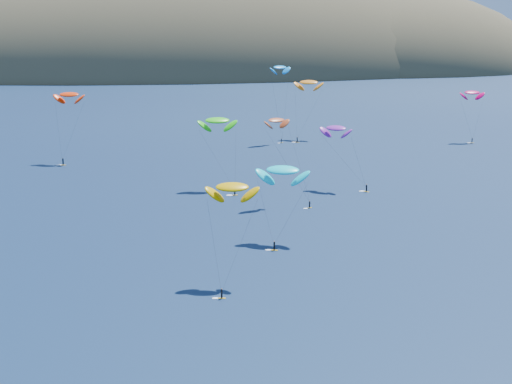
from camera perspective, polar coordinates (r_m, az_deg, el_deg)
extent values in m
ellipsoid|color=#3D3526|center=(620.20, -6.17, 8.63)|extent=(600.00, 300.00, 210.00)
ellipsoid|color=#3D3526|center=(630.01, 8.80, 8.93)|extent=(320.00, 220.00, 156.00)
ellipsoid|color=#3D3526|center=(712.09, 17.14, 9.39)|extent=(240.00, 180.00, 84.00)
cube|color=gold|center=(220.38, -15.16, 2.09)|extent=(1.73, 0.95, 0.09)
cylinder|color=black|center=(220.17, -15.18, 2.36)|extent=(0.39, 0.39, 1.78)
sphere|color=#8C6047|center=(219.98, -15.20, 2.62)|extent=(0.30, 0.30, 0.30)
ellipsoid|color=#EE2C03|center=(224.33, -14.73, 7.55)|extent=(10.08, 6.79, 5.15)
cube|color=gold|center=(113.58, -2.76, -8.49)|extent=(1.29, 0.57, 0.07)
cylinder|color=black|center=(113.28, -2.76, -8.12)|extent=(0.29, 0.29, 1.34)
sphere|color=#8C6047|center=(112.99, -2.77, -7.76)|extent=(0.22, 0.22, 0.22)
ellipsoid|color=#CE9C00|center=(117.21, -1.91, 0.40)|extent=(8.97, 5.31, 4.70)
cube|color=gold|center=(176.97, -1.71, -0.25)|extent=(1.62, 0.56, 0.09)
cylinder|color=black|center=(176.73, -1.71, 0.06)|extent=(0.37, 0.37, 1.71)
sphere|color=#8C6047|center=(176.50, -1.71, 0.37)|extent=(0.29, 0.29, 0.29)
ellipsoid|color=#26D813|center=(183.17, -3.11, 5.74)|extent=(9.81, 5.01, 5.34)
cube|color=gold|center=(250.91, 2.04, 3.96)|extent=(1.27, 0.85, 0.07)
cylinder|color=black|center=(250.78, 2.04, 4.13)|extent=(0.29, 0.29, 1.32)
sphere|color=#8C6047|center=(250.65, 2.05, 4.30)|extent=(0.22, 0.22, 0.22)
ellipsoid|color=#0B8AE4|center=(251.58, 1.94, 9.94)|extent=(8.88, 6.84, 4.49)
cube|color=gold|center=(135.75, 1.47, -4.68)|extent=(1.43, 0.86, 0.08)
cylinder|color=black|center=(135.48, 1.47, -4.33)|extent=(0.32, 0.32, 1.47)
sphere|color=#8C6047|center=(135.21, 1.47, -3.99)|extent=(0.25, 0.25, 0.25)
ellipsoid|color=#00CDDB|center=(139.56, 2.15, 1.77)|extent=(11.08, 7.94, 5.62)
cube|color=gold|center=(182.55, 8.82, 0.03)|extent=(1.45, 1.25, 0.08)
cylinder|color=black|center=(182.33, 8.83, 0.31)|extent=(0.35, 0.35, 1.59)
sphere|color=#8C6047|center=(182.12, 8.85, 0.59)|extent=(0.27, 0.27, 0.27)
ellipsoid|color=purple|center=(183.68, 6.42, 5.10)|extent=(8.88, 8.04, 4.60)
cube|color=gold|center=(261.86, 16.89, 3.78)|extent=(1.42, 0.50, 0.08)
cylinder|color=black|center=(261.72, 16.90, 3.97)|extent=(0.33, 0.33, 1.49)
sphere|color=#8C6047|center=(261.58, 16.91, 4.16)|extent=(0.25, 0.25, 0.25)
ellipsoid|color=#CF0054|center=(264.36, 16.91, 7.62)|extent=(8.79, 4.56, 4.76)
cube|color=gold|center=(165.66, 4.30, -1.28)|extent=(1.35, 0.86, 0.07)
cylinder|color=black|center=(165.45, 4.31, -1.00)|extent=(0.31, 0.31, 1.40)
sphere|color=#8C6047|center=(165.24, 4.31, -0.73)|extent=(0.23, 0.23, 0.23)
ellipsoid|color=#B14722|center=(166.47, 1.65, 5.76)|extent=(7.21, 5.35, 3.65)
cube|color=gold|center=(251.95, 3.31, 3.99)|extent=(1.56, 1.04, 0.08)
cylinder|color=black|center=(251.79, 3.32, 4.20)|extent=(0.36, 0.36, 1.62)
sphere|color=#8C6047|center=(251.64, 3.32, 4.41)|extent=(0.27, 0.27, 0.27)
ellipsoid|color=orange|center=(260.64, 4.25, 8.75)|extent=(11.24, 8.59, 5.69)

